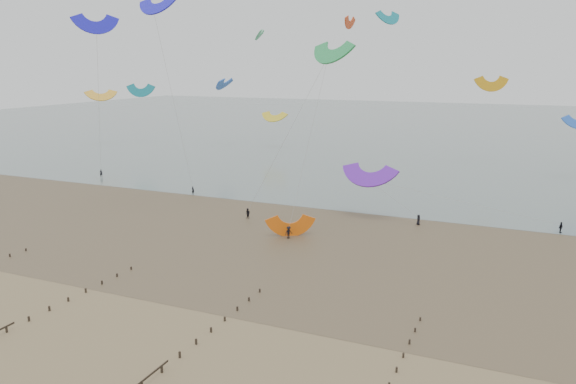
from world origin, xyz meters
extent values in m
plane|color=brown|center=(0.00, 0.00, 0.00)|extent=(500.00, 500.00, 0.00)
plane|color=#475654|center=(0.00, 200.00, 0.03)|extent=(500.00, 500.00, 0.00)
plane|color=#473A28|center=(0.00, 35.00, 0.01)|extent=(500.00, 500.00, 0.00)
ellipsoid|color=slate|center=(-18.00, 22.00, 0.01)|extent=(23.60, 14.36, 0.01)
ellipsoid|color=slate|center=(12.00, 38.00, 0.01)|extent=(33.64, 18.32, 0.01)
ellipsoid|color=slate|center=(-40.00, 40.00, 0.01)|extent=(26.95, 14.22, 0.01)
cube|color=black|center=(-32.00, 9.37, 0.19)|extent=(0.16, 0.16, 0.48)
cube|color=black|center=(-32.00, 12.00, 0.17)|extent=(0.16, 0.16, 0.45)
cube|color=black|center=(-14.00, -6.42, 0.28)|extent=(0.16, 0.16, 0.65)
cube|color=black|center=(-14.00, -3.79, 0.26)|extent=(0.16, 0.16, 0.62)
cube|color=black|center=(-14.00, -1.16, 0.25)|extent=(0.16, 0.16, 0.59)
cube|color=black|center=(-14.00, 1.47, 0.23)|extent=(0.16, 0.16, 0.57)
cube|color=black|center=(-14.00, 4.11, 0.22)|extent=(0.16, 0.16, 0.54)
cube|color=black|center=(-14.00, 6.74, 0.20)|extent=(0.16, 0.16, 0.51)
cube|color=black|center=(-14.00, 9.37, 0.19)|extent=(0.16, 0.16, 0.48)
cube|color=black|center=(-14.00, 12.00, 0.17)|extent=(0.16, 0.16, 0.45)
cube|color=black|center=(4.00, -6.42, 0.28)|extent=(0.16, 0.16, 0.65)
cube|color=black|center=(4.00, -3.79, 0.26)|extent=(0.16, 0.16, 0.62)
cube|color=black|center=(4.00, -1.16, 0.25)|extent=(0.16, 0.16, 0.59)
cube|color=black|center=(4.00, 1.47, 0.23)|extent=(0.16, 0.16, 0.57)
cube|color=black|center=(4.00, 4.11, 0.22)|extent=(0.16, 0.16, 0.54)
cube|color=black|center=(4.00, 6.74, 0.20)|extent=(0.16, 0.16, 0.51)
cube|color=black|center=(4.00, 9.37, 0.19)|extent=(0.16, 0.16, 0.48)
cube|color=black|center=(4.00, 12.00, 0.17)|extent=(0.16, 0.16, 0.45)
cube|color=black|center=(22.00, 1.47, 0.23)|extent=(0.16, 0.16, 0.57)
cube|color=black|center=(22.00, 4.11, 0.22)|extent=(0.16, 0.16, 0.54)
cube|color=black|center=(22.00, 6.74, 0.20)|extent=(0.16, 0.16, 0.51)
cube|color=black|center=(22.00, 9.37, 0.19)|extent=(0.16, 0.16, 0.48)
cube|color=black|center=(22.00, 12.00, 0.17)|extent=(0.16, 0.16, 0.45)
imported|color=black|center=(-29.95, 50.72, 0.81)|extent=(0.63, 0.45, 1.62)
imported|color=black|center=(-11.65, 39.09, 0.89)|extent=(1.00, 0.86, 1.78)
imported|color=black|center=(35.96, 50.97, 0.87)|extent=(0.87, 1.09, 1.74)
imported|color=black|center=(15.17, 46.75, 0.84)|extent=(0.93, 0.98, 1.69)
imported|color=black|center=(-59.10, 57.48, 0.86)|extent=(0.75, 0.70, 1.72)
imported|color=black|center=(-1.01, 31.76, 0.95)|extent=(1.22, 1.41, 1.90)
camera|label=1|loc=(30.61, -41.04, 25.17)|focal=35.00mm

